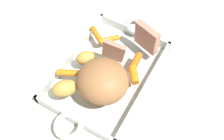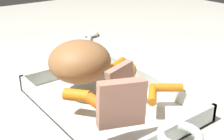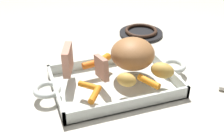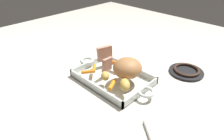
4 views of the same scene
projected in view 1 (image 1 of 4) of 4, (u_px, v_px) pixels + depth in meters
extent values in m
plane|color=silver|center=(107.00, 74.00, 0.71)|extent=(2.23, 2.23, 0.00)
cube|color=silver|center=(107.00, 74.00, 0.71)|extent=(0.33, 0.24, 0.01)
cube|color=silver|center=(73.00, 55.00, 0.72)|extent=(0.33, 0.01, 0.04)
cube|color=silver|center=(145.00, 89.00, 0.66)|extent=(0.33, 0.01, 0.04)
cube|color=silver|center=(134.00, 32.00, 0.77)|extent=(0.01, 0.24, 0.04)
cube|color=silver|center=(74.00, 120.00, 0.62)|extent=(0.01, 0.24, 0.04)
torus|color=silver|center=(137.00, 25.00, 0.77)|extent=(0.07, 0.07, 0.01)
torus|color=silver|center=(68.00, 125.00, 0.60)|extent=(0.07, 0.07, 0.01)
ellipsoid|color=#A97042|center=(103.00, 81.00, 0.61)|extent=(0.15, 0.16, 0.08)
cube|color=tan|center=(114.00, 51.00, 0.67)|extent=(0.02, 0.07, 0.07)
cube|color=tan|center=(147.00, 38.00, 0.69)|extent=(0.04, 0.08, 0.08)
cylinder|color=orange|center=(134.00, 75.00, 0.65)|extent=(0.05, 0.05, 0.02)
cylinder|color=orange|center=(97.00, 35.00, 0.73)|extent=(0.05, 0.06, 0.02)
cylinder|color=orange|center=(109.00, 39.00, 0.72)|extent=(0.05, 0.05, 0.02)
cylinder|color=orange|center=(70.00, 73.00, 0.66)|extent=(0.04, 0.07, 0.02)
cylinder|color=orange|center=(136.00, 61.00, 0.68)|extent=(0.05, 0.02, 0.02)
ellipsoid|color=gold|center=(85.00, 58.00, 0.67)|extent=(0.06, 0.06, 0.04)
ellipsoid|color=gold|center=(65.00, 88.00, 0.62)|extent=(0.07, 0.07, 0.04)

